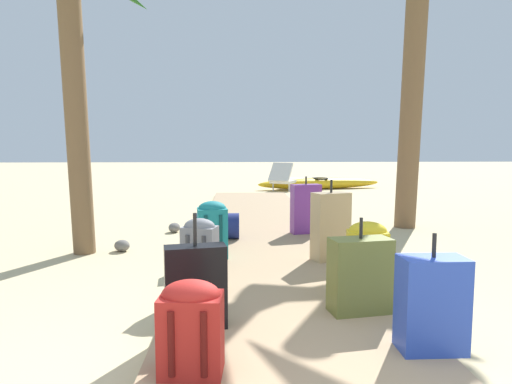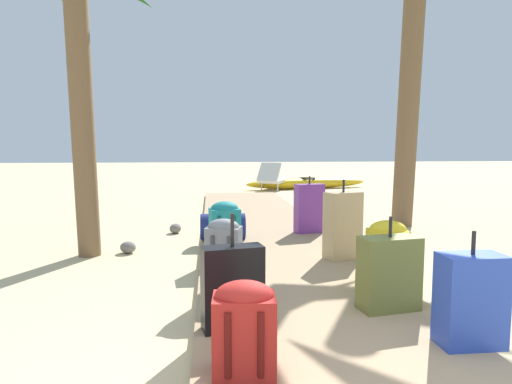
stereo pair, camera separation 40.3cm
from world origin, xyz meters
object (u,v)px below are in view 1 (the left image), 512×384
object	(u,v)px
suitcase_black	(196,287)
backpack_grey	(200,253)
suitcase_tan	(331,226)
lounge_chair	(286,179)
kayak	(320,183)
backpack_teal	(212,228)
backpack_yellow	(367,252)
backpack_red	(191,325)
suitcase_blue	(432,304)
suitcase_purple	(306,209)
suitcase_olive	(360,275)
duffel_bag_navy	(217,226)

from	to	relation	value
suitcase_black	backpack_grey	distance (m)	0.75
suitcase_tan	lounge_chair	bearing A→B (deg)	86.72
backpack_grey	kayak	bearing A→B (deg)	73.46
backpack_teal	backpack_yellow	world-z (taller)	backpack_teal
backpack_grey	backpack_yellow	bearing A→B (deg)	2.17
backpack_red	lounge_chair	distance (m)	10.58
backpack_grey	kayak	world-z (taller)	backpack_grey
backpack_teal	backpack_red	xyz separation A→B (m)	(0.02, -2.41, -0.06)
lounge_chair	kayak	world-z (taller)	lounge_chair
suitcase_blue	kayak	xyz separation A→B (m)	(1.36, 10.50, -0.19)
suitcase_blue	suitcase_tan	size ratio (longest dim) A/B	0.82
suitcase_purple	backpack_teal	bearing A→B (deg)	-133.24
backpack_yellow	lounge_chair	distance (m)	9.08
backpack_grey	suitcase_purple	size ratio (longest dim) A/B	0.77
suitcase_olive	lounge_chair	xyz separation A→B (m)	(0.57, 9.64, -0.02)
backpack_red	suitcase_purple	world-z (taller)	suitcase_purple
duffel_bag_navy	kayak	xyz separation A→B (m)	(2.73, 7.33, -0.08)
suitcase_black	backpack_yellow	size ratio (longest dim) A/B	1.37
backpack_yellow	duffel_bag_navy	xyz separation A→B (m)	(-1.35, 1.98, -0.13)
suitcase_black	suitcase_purple	distance (m)	3.33
backpack_red	kayak	xyz separation A→B (m)	(2.72, 10.70, -0.18)
suitcase_olive	suitcase_purple	xyz separation A→B (m)	(0.07, 2.88, 0.07)
suitcase_black	duffel_bag_navy	xyz separation A→B (m)	(0.02, 2.78, -0.11)
backpack_teal	backpack_red	bearing A→B (deg)	-89.53
backpack_yellow	suitcase_blue	bearing A→B (deg)	-89.03
suitcase_purple	backpack_grey	bearing A→B (deg)	-117.84
backpack_red	suitcase_olive	size ratio (longest dim) A/B	0.73
duffel_bag_navy	suitcase_olive	xyz separation A→B (m)	(1.12, -2.56, 0.10)
backpack_red	suitcase_tan	xyz separation A→B (m)	(1.21, 2.26, 0.09)
backpack_yellow	backpack_red	xyz separation A→B (m)	(-1.34, -1.38, -0.03)
backpack_teal	suitcase_blue	xyz separation A→B (m)	(1.38, -2.21, -0.04)
backpack_yellow	backpack_grey	size ratio (longest dim) A/B	0.92
backpack_teal	suitcase_tan	size ratio (longest dim) A/B	0.72
suitcase_black	kayak	world-z (taller)	suitcase_black
duffel_bag_navy	suitcase_olive	distance (m)	2.80
backpack_red	backpack_grey	distance (m)	1.33
suitcase_purple	lounge_chair	bearing A→B (deg)	85.75
suitcase_black	suitcase_olive	xyz separation A→B (m)	(1.14, 0.22, -0.01)
backpack_yellow	suitcase_purple	xyz separation A→B (m)	(-0.16, 2.30, 0.04)
suitcase_blue	lounge_chair	distance (m)	10.26
backpack_red	suitcase_olive	world-z (taller)	suitcase_olive
suitcase_black	suitcase_blue	bearing A→B (deg)	-15.54
backpack_teal	duffel_bag_navy	xyz separation A→B (m)	(0.01, 0.96, -0.15)
suitcase_olive	kayak	world-z (taller)	suitcase_olive
suitcase_blue	suitcase_black	bearing A→B (deg)	164.46
suitcase_black	backpack_teal	size ratio (longest dim) A/B	1.25
backpack_teal	duffel_bag_navy	bearing A→B (deg)	89.59
backpack_teal	duffel_bag_navy	size ratio (longest dim) A/B	1.07
suitcase_blue	kayak	distance (m)	10.59
suitcase_olive	backpack_grey	world-z (taller)	suitcase_olive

